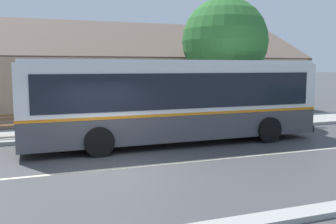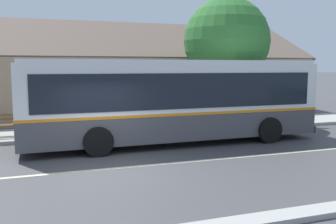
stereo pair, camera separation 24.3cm
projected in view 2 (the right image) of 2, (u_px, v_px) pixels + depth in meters
ground_plane at (110, 169)px, 10.89m from camera, size 300.00×300.00×0.00m
sidewalk_far at (85, 132)px, 16.51m from camera, size 60.00×3.00×0.15m
lane_divider_stripe at (110, 169)px, 10.89m from camera, size 60.00×0.16×0.01m
community_building at (100, 83)px, 24.59m from camera, size 25.30×11.01×6.90m
transit_bus at (174, 99)px, 14.39m from camera, size 11.46×2.86×3.20m
bench_by_building at (7, 126)px, 15.09m from camera, size 1.56×0.51×0.94m
street_tree_primary at (227, 41)px, 19.03m from camera, size 4.38×4.38×6.43m
bus_stop_sign at (297, 93)px, 18.75m from camera, size 0.36×0.07×2.40m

